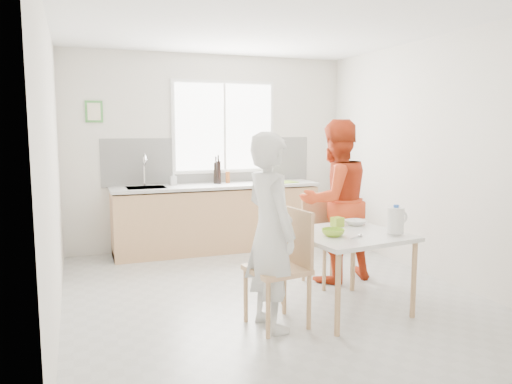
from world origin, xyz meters
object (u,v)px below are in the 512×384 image
at_px(person_white, 270,232).
at_px(person_red, 335,201).
at_px(chair_left, 285,262).
at_px(chair_far, 325,233).
at_px(dining_table, 347,241).
at_px(bowl_white, 355,223).
at_px(bowl_green, 333,233).
at_px(wine_bottle_a, 218,172).
at_px(milk_jug, 396,220).
at_px(wine_bottle_b, 216,173).

bearing_deg(person_white, person_red, -57.70).
distance_m(chair_left, chair_far, 1.31).
height_order(dining_table, chair_left, chair_left).
bearing_deg(dining_table, chair_far, 75.18).
bearing_deg(person_white, bowl_white, -77.37).
bearing_deg(bowl_green, wine_bottle_a, 95.44).
bearing_deg(person_white, chair_far, -54.73).
distance_m(chair_left, person_white, 0.32).
bearing_deg(person_red, dining_table, 59.74).
height_order(bowl_white, milk_jug, milk_jug).
distance_m(chair_far, bowl_white, 0.62).
height_order(dining_table, person_white, person_white).
distance_m(chair_left, bowl_white, 1.03).
height_order(chair_far, milk_jug, milk_jug).
bearing_deg(chair_left, person_red, 125.37).
bearing_deg(chair_far, bowl_white, -94.98).
bearing_deg(chair_left, person_white, -90.00).
xyz_separation_m(dining_table, wine_bottle_b, (-0.48, 2.73, 0.41)).
bearing_deg(milk_jug, chair_left, 164.30).
bearing_deg(person_white, wine_bottle_b, -14.64).
relative_size(chair_left, wine_bottle_b, 3.35).
bearing_deg(chair_far, person_red, -3.54).
bearing_deg(person_white, bowl_green, -94.64).
height_order(bowl_green, bowl_white, bowl_green).
bearing_deg(wine_bottle_a, wine_bottle_b, 140.26).
bearing_deg(dining_table, person_white, -171.81).
xyz_separation_m(chair_left, person_red, (1.02, 0.97, 0.34)).
height_order(person_white, milk_jug, person_white).
distance_m(dining_table, person_red, 0.97).
relative_size(dining_table, person_red, 0.61).
xyz_separation_m(person_white, bowl_green, (0.62, 0.04, -0.06)).
relative_size(chair_far, bowl_white, 4.73).
height_order(chair_far, person_white, person_white).
xyz_separation_m(person_red, wine_bottle_a, (-0.81, 1.83, 0.19)).
bearing_deg(chair_far, bowl_green, -122.17).
distance_m(chair_far, wine_bottle_b, 2.07).
relative_size(dining_table, chair_far, 1.11).
bearing_deg(wine_bottle_a, bowl_white, -73.47).
distance_m(person_red, wine_bottle_a, 2.01).
bearing_deg(person_red, chair_far, -3.54).
relative_size(person_red, milk_jug, 6.96).
height_order(chair_far, person_red, person_red).
bearing_deg(wine_bottle_b, dining_table, -79.94).
relative_size(chair_far, person_white, 0.59).
relative_size(chair_left, wine_bottle_a, 3.14).
relative_size(milk_jug, wine_bottle_a, 0.80).
xyz_separation_m(wine_bottle_a, wine_bottle_b, (-0.03, 0.02, -0.01)).
bearing_deg(bowl_green, bowl_white, 39.15).
bearing_deg(person_red, wine_bottle_a, -74.31).
bearing_deg(chair_far, dining_table, -113.01).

